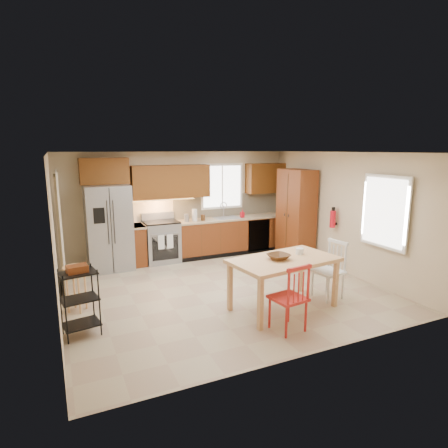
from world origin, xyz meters
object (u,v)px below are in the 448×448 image
bar_stool (77,289)px  utility_cart (80,302)px  fire_extinguisher (333,219)px  dining_table (283,284)px  chair_white (328,270)px  table_bowl (278,260)px  soap_bottle (242,214)px  refrigerator (109,228)px  pantry (296,214)px  range_stove (162,242)px  table_jar (300,253)px  chair_red (288,297)px

bar_stool → utility_cart: bearing=-75.9°
fire_extinguisher → bar_stool: size_ratio=0.48×
fire_extinguisher → bar_stool: fire_extinguisher is taller
dining_table → utility_cart: 3.08m
chair_white → utility_cart: (-4.01, 0.36, -0.02)m
utility_cart → dining_table: bearing=-17.1°
table_bowl → fire_extinguisher: bearing=31.0°
soap_bottle → dining_table: soap_bottle is taller
refrigerator → dining_table: bearing=-55.5°
refrigerator → pantry: pantry is taller
range_stove → pantry: size_ratio=0.44×
pantry → bar_stool: 5.09m
fire_extinguisher → table_jar: (-1.70, -1.20, -0.23)m
chair_white → refrigerator: bearing=37.1°
soap_bottle → table_bowl: 3.42m
fire_extinguisher → chair_red: bearing=-141.1°
range_stove → chair_white: bearing=-58.0°
soap_bottle → table_jar: 3.20m
refrigerator → utility_cart: bearing=-105.6°
range_stove → pantry: pantry is taller
range_stove → soap_bottle: size_ratio=4.82×
refrigerator → range_stove: refrigerator is taller
fire_extinguisher → bar_stool: 5.18m
chair_red → fire_extinguisher: bearing=31.3°
table_bowl → utility_cart: bearing=172.0°
dining_table → table_bowl: (-0.11, 0.00, 0.43)m
pantry → chair_red: pantry is taller
refrigerator → table_jar: refrigerator is taller
fire_extinguisher → table_jar: fire_extinguisher is taller
soap_bottle → chair_red: size_ratio=0.19×
refrigerator → utility_cart: size_ratio=1.90×
soap_bottle → dining_table: size_ratio=0.11×
soap_bottle → chair_white: soap_bottle is taller
table_jar → chair_red: bearing=-133.7°
table_bowl → table_jar: size_ratio=2.17×
dining_table → table_bowl: bearing=172.4°
refrigerator → bar_stool: refrigerator is taller
range_stove → chair_white: (2.06, -3.29, 0.04)m
dining_table → table_bowl: size_ratio=4.94×
refrigerator → dining_table: refrigerator is taller
bar_stool → dining_table: bearing=-8.7°
table_bowl → utility_cart: utility_cart is taller
soap_bottle → range_stove: bearing=177.6°
range_stove → soap_bottle: 2.10m
dining_table → refrigerator: bearing=116.9°
refrigerator → pantry: size_ratio=0.87×
fire_extinguisher → chair_white: 1.79m
pantry → table_jar: 2.71m
range_stove → pantry: 3.19m
chair_white → table_bowl: 1.11m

